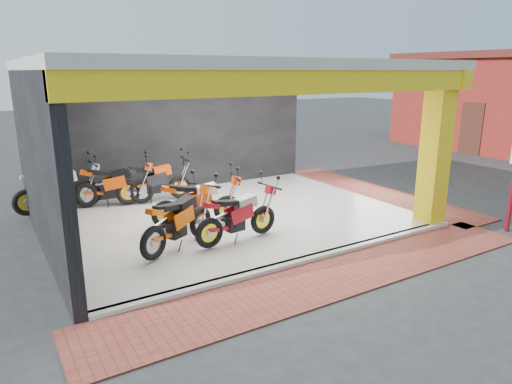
% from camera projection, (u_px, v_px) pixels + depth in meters
% --- Properties ---
extents(ground, '(80.00, 80.00, 0.00)m').
position_uv_depth(ground, '(278.00, 245.00, 9.44)').
color(ground, '#2D2D30').
rests_on(ground, ground).
extents(showroom_floor, '(8.00, 6.00, 0.10)m').
position_uv_depth(showroom_floor, '(232.00, 217.00, 11.07)').
color(showroom_floor, white).
rests_on(showroom_floor, ground).
extents(showroom_ceiling, '(8.40, 6.40, 0.20)m').
position_uv_depth(showroom_ceiling, '(229.00, 66.00, 10.16)').
color(showroom_ceiling, beige).
rests_on(showroom_ceiling, corner_column).
extents(back_wall, '(8.20, 0.20, 3.50)m').
position_uv_depth(back_wall, '(180.00, 133.00, 13.19)').
color(back_wall, black).
rests_on(back_wall, ground).
extents(left_wall, '(0.20, 6.20, 3.50)m').
position_uv_depth(left_wall, '(39.00, 166.00, 8.57)').
color(left_wall, black).
rests_on(left_wall, ground).
extents(corner_column, '(0.50, 0.50, 3.50)m').
position_uv_depth(corner_column, '(435.00, 151.00, 10.26)').
color(corner_column, yellow).
rests_on(corner_column, ground).
extents(header_beam_front, '(8.40, 0.30, 0.40)m').
position_uv_depth(header_beam_front, '(313.00, 82.00, 7.76)').
color(header_beam_front, yellow).
rests_on(header_beam_front, corner_column).
extents(header_beam_right, '(0.30, 6.40, 0.40)m').
position_uv_depth(header_beam_right, '(361.00, 78.00, 12.25)').
color(header_beam_right, yellow).
rests_on(header_beam_right, corner_column).
extents(floor_kerb, '(8.00, 0.20, 0.10)m').
position_uv_depth(floor_kerb, '(308.00, 259.00, 8.58)').
color(floor_kerb, white).
rests_on(floor_kerb, ground).
extents(paver_front, '(9.00, 1.40, 0.03)m').
position_uv_depth(paver_front, '(336.00, 276.00, 7.95)').
color(paver_front, brown).
rests_on(paver_front, ground).
extents(paver_right, '(1.40, 7.00, 0.03)m').
position_uv_depth(paver_right, '(374.00, 192.00, 13.50)').
color(paver_right, brown).
rests_on(paver_right, ground).
extents(moto_hero, '(2.26, 1.28, 1.31)m').
position_uv_depth(moto_hero, '(227.00, 196.00, 10.30)').
color(moto_hero, '#F1420A').
rests_on(moto_hero, showroom_floor).
extents(moto_row_a, '(2.13, 0.99, 1.26)m').
position_uv_depth(moto_row_a, '(263.00, 206.00, 9.59)').
color(moto_row_a, red).
rests_on(moto_row_a, showroom_floor).
extents(moto_row_b, '(2.29, 1.73, 1.33)m').
position_uv_depth(moto_row_b, '(200.00, 207.00, 9.40)').
color(moto_row_b, '#FB5D0A').
rests_on(moto_row_b, showroom_floor).
extents(moto_row_c, '(2.20, 0.99, 1.31)m').
position_uv_depth(moto_row_c, '(180.00, 175.00, 12.30)').
color(moto_row_c, black).
rests_on(moto_row_c, showroom_floor).
extents(moto_row_d, '(2.28, 1.37, 1.31)m').
position_uv_depth(moto_row_d, '(141.00, 180.00, 11.81)').
color(moto_row_d, '#DC4409').
rests_on(moto_row_d, showroom_floor).
extents(moto_row_e, '(2.23, 0.90, 1.34)m').
position_uv_depth(moto_row_e, '(87.00, 182.00, 11.54)').
color(moto_row_e, '#ABAEB3').
rests_on(moto_row_e, showroom_floor).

